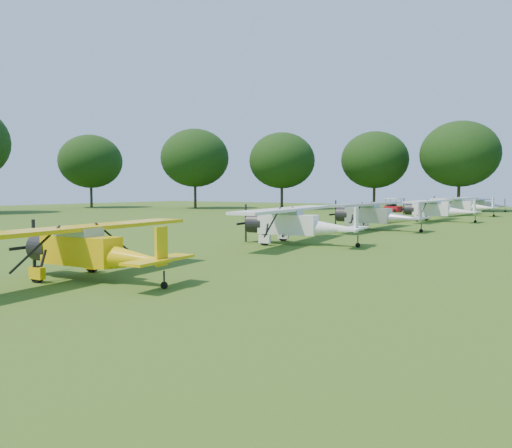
# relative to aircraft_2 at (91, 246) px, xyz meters

# --- Properties ---
(ground) EXTENTS (160.00, 160.00, 0.00)m
(ground) POSITION_rel_aircraft_2_xyz_m (-0.38, 8.06, -1.18)
(ground) COLOR #325214
(ground) RESTS_ON ground
(tree_belt) EXTENTS (137.36, 130.27, 14.52)m
(tree_belt) POSITION_rel_aircraft_2_xyz_m (3.19, 8.23, 6.85)
(tree_belt) COLOR #321C13
(tree_belt) RESTS_ON ground
(aircraft_2) EXTENTS (6.47, 10.29, 2.02)m
(aircraft_2) POSITION_rel_aircraft_2_xyz_m (0.00, 0.00, 0.00)
(aircraft_2) COLOR #ECBB09
(aircraft_2) RESTS_ON ground
(aircraft_3) EXTENTS (7.21, 11.43, 2.24)m
(aircraft_3) POSITION_rel_aircraft_2_xyz_m (0.21, 13.76, 0.13)
(aircraft_3) COLOR white
(aircraft_3) RESTS_ON ground
(aircraft_4) EXTENTS (7.20, 11.42, 2.26)m
(aircraft_4) POSITION_rel_aircraft_2_xyz_m (0.17, 25.68, 0.14)
(aircraft_4) COLOR silver
(aircraft_4) RESTS_ON ground
(aircraft_5) EXTENTS (7.16, 11.37, 2.25)m
(aircraft_5) POSITION_rel_aircraft_2_xyz_m (1.26, 39.08, 0.13)
(aircraft_5) COLOR white
(aircraft_5) RESTS_ON ground
(aircraft_6) EXTENTS (7.38, 11.73, 2.30)m
(aircraft_6) POSITION_rel_aircraft_2_xyz_m (0.76, 51.83, 0.16)
(aircraft_6) COLOR white
(aircraft_6) RESTS_ON ground
(aircraft_7) EXTENTS (6.02, 9.57, 1.88)m
(aircraft_7) POSITION_rel_aircraft_2_xyz_m (0.64, 65.38, -0.08)
(aircraft_7) COLOR silver
(aircraft_7) RESTS_ON ground
(golf_cart) EXTENTS (2.51, 1.95, 1.89)m
(golf_cart) POSITION_rel_aircraft_2_xyz_m (-9.16, 56.32, -0.55)
(golf_cart) COLOR #A40B16
(golf_cart) RESTS_ON ground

